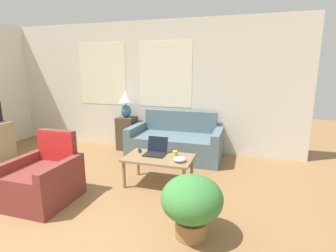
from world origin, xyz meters
The scene contains 11 objects.
wall_back centered at (0.00, 3.48, 1.31)m, with size 6.72×0.06×2.60m.
couch centered at (0.98, 3.02, 0.27)m, with size 1.73×0.89×0.85m.
armchair centered at (-0.17, 0.87, 0.27)m, with size 0.73×0.79×0.86m.
side_table centered at (-0.13, 3.19, 0.34)m, with size 0.36×0.36×0.68m.
table_lamp centered at (-0.13, 3.19, 1.00)m, with size 0.29×0.29×0.55m.
coffee_table centered at (1.08, 1.74, 0.38)m, with size 0.97×0.59×0.43m.
laptop centered at (0.99, 1.85, 0.48)m, with size 0.31×0.29×0.24m.
cup_navy centered at (1.29, 1.85, 0.46)m, with size 0.07×0.07×0.08m.
snack_bowl centered at (1.41, 1.64, 0.46)m, with size 0.17×0.17×0.07m.
tv_remote centered at (0.71, 1.90, 0.44)m, with size 0.11×0.15×0.02m.
potted_plant centered at (1.79, 0.69, 0.38)m, with size 0.62×0.62×0.65m.
Camera 1 is at (2.26, -1.64, 1.67)m, focal length 28.00 mm.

